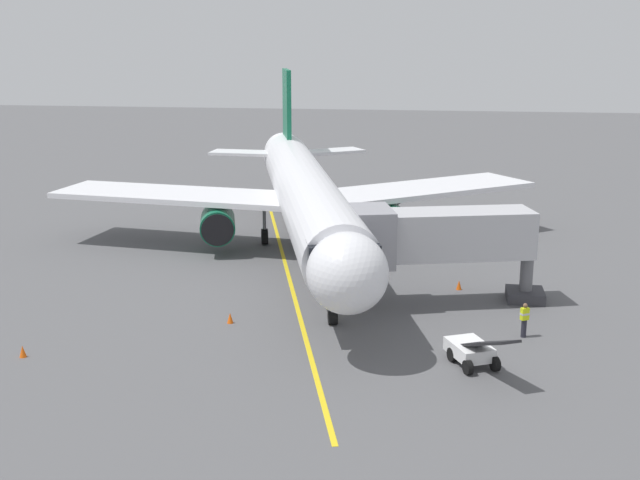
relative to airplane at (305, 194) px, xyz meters
The scene contains 10 objects.
ground_plane 4.46m from the airplane, 165.29° to the left, with size 220.00×220.00×0.00m, color #565659.
apron_lead_in_line 7.44m from the airplane, 90.66° to the left, with size 0.24×40.00×0.01m, color yellow.
airplane is the anchor object (origin of this frame).
jet_bridge 12.50m from the airplane, 130.44° to the left, with size 11.46×5.49×5.40m.
ground_crew_marshaller 19.09m from the airplane, 133.26° to the left, with size 0.47×0.41×1.71m.
belt_loader_near_nose 12.93m from the airplane, 113.24° to the right, with size 2.89×4.68×2.32m.
belt_loader_portside 20.61m from the airplane, 120.47° to the left, with size 3.04×4.65×2.32m.
safety_cone_nose_left 22.16m from the airplane, 63.44° to the left, with size 0.32×0.32×0.55m, color #F2590F.
safety_cone_nose_right 14.45m from the airplane, 83.42° to the left, with size 0.32×0.32×0.55m, color #F2590F.
safety_cone_wing_port 12.54m from the airplane, 146.57° to the left, with size 0.32×0.32×0.55m, color #F2590F.
Camera 1 is at (-6.48, 50.38, 14.04)m, focal length 44.74 mm.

